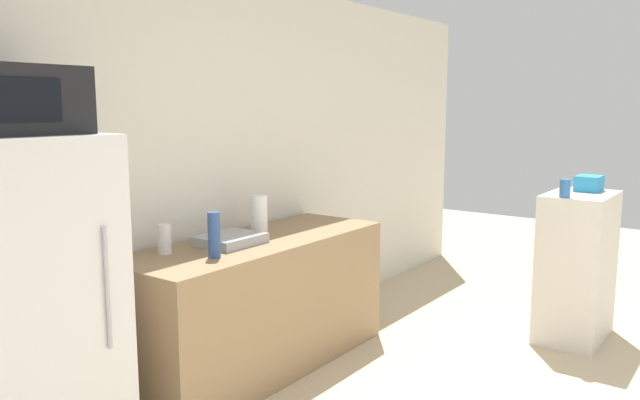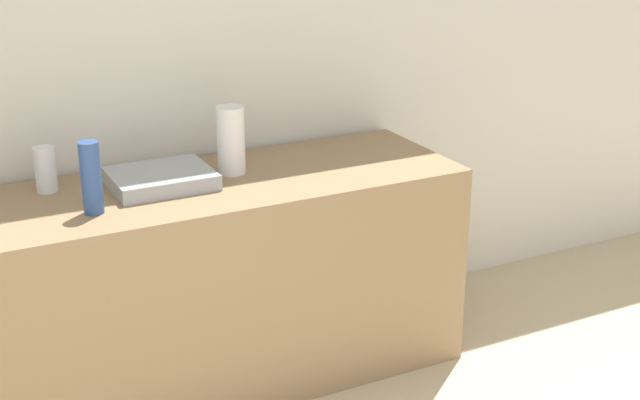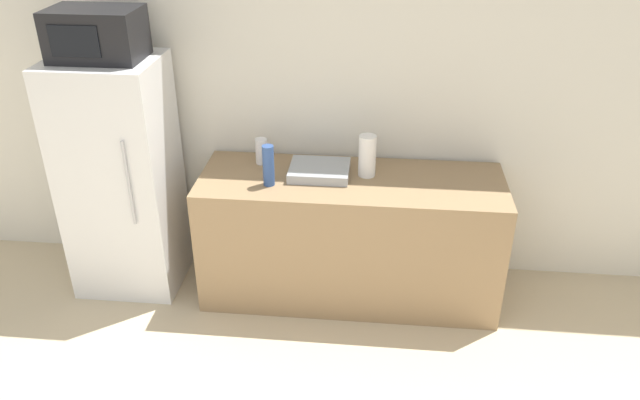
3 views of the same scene
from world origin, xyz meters
TOP-DOWN VIEW (x-y plane):
  - wall_back at (0.00, 2.98)m, footprint 8.00×0.06m
  - refrigerator at (-1.12, 2.58)m, footprint 0.68×0.60m
  - microwave at (-1.12, 2.57)m, footprint 0.53×0.36m
  - counter at (0.41, 2.58)m, footprint 1.95×0.68m
  - sink_basin at (0.20, 2.62)m, footprint 0.38×0.32m
  - bottle_tall at (-0.10, 2.45)m, footprint 0.07×0.07m
  - bottle_short at (-0.20, 2.76)m, footprint 0.08×0.08m
  - paper_towel_roll at (0.50, 2.64)m, footprint 0.11×0.11m

SIDE VIEW (x-z plane):
  - counter at x=0.41m, z-range 0.00..0.87m
  - refrigerator at x=-1.12m, z-range 0.00..1.60m
  - sink_basin at x=0.20m, z-range 0.87..0.93m
  - bottle_short at x=-0.20m, z-range 0.87..1.04m
  - bottle_tall at x=-0.10m, z-range 0.87..1.13m
  - paper_towel_roll at x=0.50m, z-range 0.87..1.14m
  - wall_back at x=0.00m, z-range 0.00..2.60m
  - microwave at x=-1.12m, z-range 1.60..1.90m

